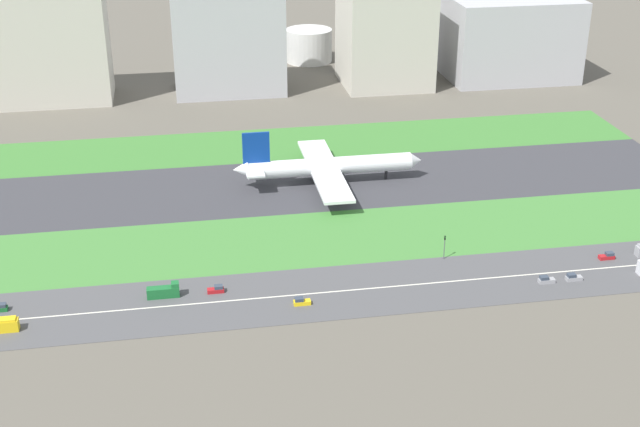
% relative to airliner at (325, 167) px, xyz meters
% --- Properties ---
extents(ground_plane, '(800.00, 800.00, 0.00)m').
position_rel_airliner_xyz_m(ground_plane, '(-14.73, -0.00, -6.23)').
color(ground_plane, '#5B564C').
extents(runway, '(280.00, 46.00, 0.10)m').
position_rel_airliner_xyz_m(runway, '(-14.73, -0.00, -6.18)').
color(runway, '#38383D').
rests_on(runway, ground_plane).
extents(grass_median_north, '(280.00, 36.00, 0.10)m').
position_rel_airliner_xyz_m(grass_median_north, '(-14.73, 41.00, -6.18)').
color(grass_median_north, '#3D7A33').
rests_on(grass_median_north, ground_plane).
extents(grass_median_south, '(280.00, 36.00, 0.10)m').
position_rel_airliner_xyz_m(grass_median_south, '(-14.73, -41.00, -6.18)').
color(grass_median_south, '#427F38').
rests_on(grass_median_south, ground_plane).
extents(highway, '(280.00, 28.00, 0.10)m').
position_rel_airliner_xyz_m(highway, '(-14.73, -73.00, -6.18)').
color(highway, '#4C4C4F').
rests_on(highway, ground_plane).
extents(highway_centerline, '(266.00, 0.50, 0.01)m').
position_rel_airliner_xyz_m(highway_centerline, '(-14.73, -73.00, -6.13)').
color(highway_centerline, silver).
rests_on(highway_centerline, highway).
extents(airliner, '(65.00, 56.00, 19.70)m').
position_rel_airliner_xyz_m(airliner, '(0.00, 0.00, 0.00)').
color(airliner, white).
rests_on(airliner, runway).
extents(car_1, '(4.40, 1.80, 2.00)m').
position_rel_airliner_xyz_m(car_1, '(-96.27, -68.00, -5.31)').
color(car_1, '#19662D').
rests_on(car_1, highway).
extents(car_5, '(4.40, 1.80, 2.00)m').
position_rel_airliner_xyz_m(car_5, '(69.10, -68.00, -5.31)').
color(car_5, '#B2191E').
rests_on(car_5, highway).
extents(car_4, '(4.40, 1.80, 2.00)m').
position_rel_airliner_xyz_m(car_4, '(54.19, -78.00, -5.31)').
color(car_4, '#99999E').
rests_on(car_4, highway).
extents(car_3, '(4.40, 1.80, 2.00)m').
position_rel_airliner_xyz_m(car_3, '(-41.38, -68.00, -5.31)').
color(car_3, '#B2191E').
rests_on(car_3, highway).
extents(truck_1, '(8.40, 2.50, 4.00)m').
position_rel_airliner_xyz_m(truck_1, '(-54.93, -68.00, -4.56)').
color(truck_1, '#19662D').
rests_on(truck_1, highway).
extents(car_2, '(4.40, 1.80, 2.00)m').
position_rel_airliner_xyz_m(car_2, '(-20.25, -78.00, -5.31)').
color(car_2, yellow).
rests_on(car_2, highway).
extents(car_0, '(4.40, 1.80, 2.00)m').
position_rel_airliner_xyz_m(car_0, '(46.37, -78.00, -5.31)').
color(car_0, '#99999E').
rests_on(car_0, highway).
extents(traffic_light, '(0.36, 0.50, 7.20)m').
position_rel_airliner_xyz_m(traffic_light, '(23.40, -60.01, -1.94)').
color(traffic_light, '#4C4C51').
rests_on(traffic_light, highway).
extents(terminal_building, '(58.67, 30.40, 49.58)m').
position_rel_airliner_xyz_m(terminal_building, '(-104.73, 114.00, 18.56)').
color(terminal_building, beige).
rests_on(terminal_building, ground_plane).
extents(hangar_building, '(48.70, 29.40, 47.68)m').
position_rel_airliner_xyz_m(hangar_building, '(-23.59, 114.00, 17.61)').
color(hangar_building, '#B2B2B7').
rests_on(hangar_building, ground_plane).
extents(office_tower, '(38.83, 39.38, 47.95)m').
position_rel_airliner_xyz_m(office_tower, '(48.03, 114.00, 17.75)').
color(office_tower, beige).
rests_on(office_tower, ground_plane).
extents(cargo_warehouse, '(58.86, 38.44, 37.74)m').
position_rel_airliner_xyz_m(cargo_warehouse, '(108.77, 114.00, 12.64)').
color(cargo_warehouse, '#B2B2B7').
rests_on(cargo_warehouse, ground_plane).
extents(fuel_tank_west, '(25.91, 25.91, 12.88)m').
position_rel_airliner_xyz_m(fuel_tank_west, '(-17.10, 159.00, 0.21)').
color(fuel_tank_west, silver).
rests_on(fuel_tank_west, ground_plane).
extents(fuel_tank_centre, '(23.28, 23.28, 16.31)m').
position_rel_airliner_xyz_m(fuel_tank_centre, '(20.04, 159.00, 1.92)').
color(fuel_tank_centre, silver).
rests_on(fuel_tank_centre, ground_plane).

